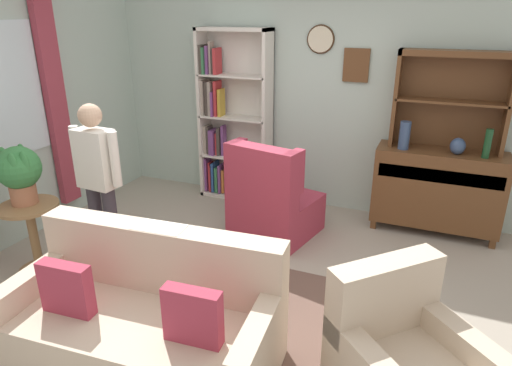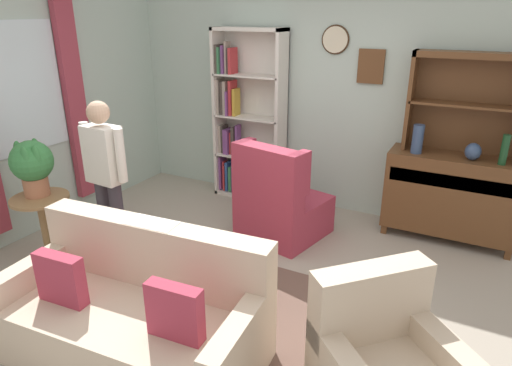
% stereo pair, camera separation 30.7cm
% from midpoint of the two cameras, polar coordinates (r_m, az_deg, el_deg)
% --- Properties ---
extents(ground_plane, '(5.40, 4.60, 0.02)m').
position_cam_midpoint_polar(ground_plane, '(4.02, -0.41, -13.58)').
color(ground_plane, '#9E9384').
extents(wall_back, '(5.00, 0.09, 2.80)m').
position_cam_midpoint_polar(wall_back, '(5.36, 10.49, 11.38)').
color(wall_back, '#ADC1B7').
rests_on(wall_back, ground_plane).
extents(wall_left, '(0.16, 4.20, 2.80)m').
position_cam_midpoint_polar(wall_left, '(5.09, -26.67, 8.95)').
color(wall_left, '#ADC1B7').
rests_on(wall_left, ground_plane).
extents(area_rug, '(2.30, 1.61, 0.01)m').
position_cam_midpoint_polar(area_rug, '(3.73, 0.18, -16.55)').
color(area_rug, brown).
rests_on(area_rug, ground_plane).
extents(bookshelf, '(0.90, 0.30, 2.10)m').
position_cam_midpoint_polar(bookshelf, '(5.63, -0.03, 8.12)').
color(bookshelf, silver).
rests_on(bookshelf, ground_plane).
extents(sideboard, '(1.30, 0.45, 0.92)m').
position_cam_midpoint_polar(sideboard, '(5.10, 25.22, -1.31)').
color(sideboard, brown).
rests_on(sideboard, ground_plane).
extents(sideboard_hutch, '(1.10, 0.26, 1.00)m').
position_cam_midpoint_polar(sideboard_hutch, '(4.94, 27.21, 10.46)').
color(sideboard_hutch, brown).
rests_on(sideboard_hutch, sideboard).
extents(vase_tall, '(0.11, 0.11, 0.29)m').
position_cam_midpoint_polar(vase_tall, '(4.87, 21.63, 5.21)').
color(vase_tall, '#33476B').
rests_on(vase_tall, sideboard).
extents(vase_round, '(0.15, 0.15, 0.17)m').
position_cam_midpoint_polar(vase_round, '(4.89, 27.57, 3.55)').
color(vase_round, '#33476B').
rests_on(vase_round, sideboard).
extents(bottle_wine, '(0.07, 0.07, 0.29)m').
position_cam_midpoint_polar(bottle_wine, '(4.86, 30.71, 3.64)').
color(bottle_wine, '#194223').
rests_on(bottle_wine, sideboard).
extents(couch_floral, '(1.86, 0.98, 0.90)m').
position_cam_midpoint_polar(couch_floral, '(3.29, -12.39, -16.25)').
color(couch_floral, beige).
rests_on(couch_floral, ground_plane).
extents(wingback_chair, '(0.93, 0.95, 1.05)m').
position_cam_midpoint_polar(wingback_chair, '(4.71, 4.85, -2.70)').
color(wingback_chair, '#A33347').
rests_on(wingback_chair, ground_plane).
extents(plant_stand, '(0.52, 0.52, 0.67)m').
position_cam_midpoint_polar(plant_stand, '(4.62, -23.69, -4.63)').
color(plant_stand, '#997047').
rests_on(plant_stand, ground_plane).
extents(potted_plant_large, '(0.38, 0.38, 0.52)m').
position_cam_midpoint_polar(potted_plant_large, '(4.48, -24.93, 2.20)').
color(potted_plant_large, '#AD6B4C').
rests_on(potted_plant_large, plant_stand).
extents(potted_plant_small, '(0.23, 0.23, 0.32)m').
position_cam_midpoint_polar(potted_plant_small, '(4.41, -18.91, -8.45)').
color(potted_plant_small, '#AD6B4C').
rests_on(potted_plant_small, ground_plane).
extents(person_reading, '(0.52, 0.22, 1.56)m').
position_cam_midpoint_polar(person_reading, '(4.23, -16.65, 1.26)').
color(person_reading, '#38333D').
rests_on(person_reading, ground_plane).
extents(coffee_table, '(0.80, 0.50, 0.42)m').
position_cam_midpoint_polar(coffee_table, '(3.78, -4.68, -9.59)').
color(coffee_table, brown).
rests_on(coffee_table, ground_plane).
extents(book_stack, '(0.21, 0.14, 0.07)m').
position_cam_midpoint_polar(book_stack, '(3.69, -5.56, -8.61)').
color(book_stack, gray).
rests_on(book_stack, coffee_table).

